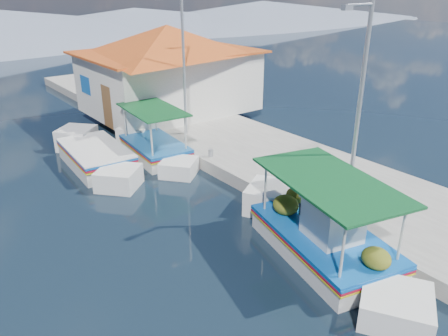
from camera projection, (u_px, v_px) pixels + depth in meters
ground at (286, 323)px, 9.52m from camera, size 160.00×160.00×0.00m
quay at (284, 165)px, 17.11m from camera, size 5.00×44.00×0.50m
bollards at (257, 175)px, 15.23m from camera, size 0.20×17.20×0.30m
main_caique at (321, 238)px, 11.80m from camera, size 3.38×7.38×2.50m
caique_green_canopy at (154, 149)px, 18.51m from camera, size 2.22×6.25×2.35m
caique_blue_hull at (95, 158)px, 17.62m from camera, size 2.28×6.86×1.22m
harbor_building at (169, 67)px, 22.85m from camera, size 10.49×10.49×4.40m
lamp_post_near at (358, 101)px, 12.01m from camera, size 1.21×0.14×6.00m
lamp_post_far at (182, 59)px, 18.56m from camera, size 1.21×0.14×6.00m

